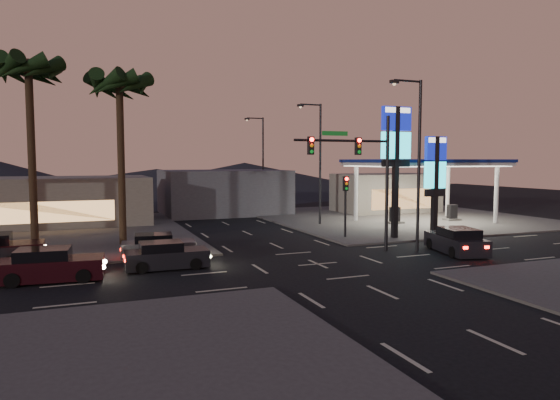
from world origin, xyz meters
name	(u,v)px	position (x,y,z in m)	size (l,w,h in m)	color
ground	(318,264)	(0.00, 0.00, 0.00)	(140.00, 140.00, 0.00)	black
corner_lot_ne	(397,217)	(16.00, 16.00, 0.06)	(24.00, 24.00, 0.12)	#47443F
corner_lot_nw	(12,237)	(-16.00, 16.00, 0.06)	(24.00, 24.00, 0.12)	#47443F
gas_station	(425,164)	(16.00, 12.00, 5.08)	(12.20, 8.20, 5.47)	silver
convenience_store	(385,193)	(18.00, 21.00, 2.00)	(10.00, 6.00, 4.00)	#726B5B
pylon_sign_tall	(396,145)	(8.50, 5.50, 6.39)	(2.20, 0.35, 9.00)	black
pylon_sign_short	(435,171)	(11.00, 4.50, 4.66)	(1.60, 0.35, 7.00)	black
traffic_signal_mast	(362,163)	(3.76, 1.99, 5.23)	(6.10, 0.39, 8.00)	black
pedestal_signal	(346,196)	(5.50, 6.98, 2.92)	(0.32, 0.39, 4.30)	black
streetlight_near	(416,155)	(6.79, 1.00, 5.72)	(2.14, 0.25, 10.00)	black
streetlight_mid	(318,156)	(6.79, 14.00, 5.72)	(2.14, 0.25, 10.00)	black
streetlight_far	(261,157)	(6.79, 28.00, 5.72)	(2.14, 0.25, 10.00)	black
palm_a	(120,95)	(-9.00, 9.50, 9.43)	(4.41, 4.41, 10.86)	black
palm_b	(29,81)	(-14.00, 9.50, 9.97)	(4.41, 4.41, 11.46)	black
building_far_west	(48,202)	(-14.00, 22.00, 2.00)	(16.00, 8.00, 4.00)	#726B5B
building_far_mid	(223,192)	(2.00, 26.00, 2.20)	(12.00, 9.00, 4.40)	#4C4C51
hill_right	(245,177)	(15.00, 60.00, 2.50)	(50.00, 50.00, 5.00)	black
hill_center	(157,181)	(0.00, 60.00, 2.00)	(60.00, 60.00, 4.00)	black
car_lane_a_front	(166,256)	(-7.53, 1.82, 0.63)	(4.20, 1.84, 1.36)	black
car_lane_a_mid	(50,266)	(-12.75, 1.11, 0.69)	(4.69, 2.26, 1.49)	black
car_lane_b_front	(158,246)	(-7.50, 4.88, 0.62)	(4.20, 2.10, 1.33)	#5F6062
suv_station	(456,241)	(8.82, -0.22, 0.70)	(2.89, 4.81, 1.51)	black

